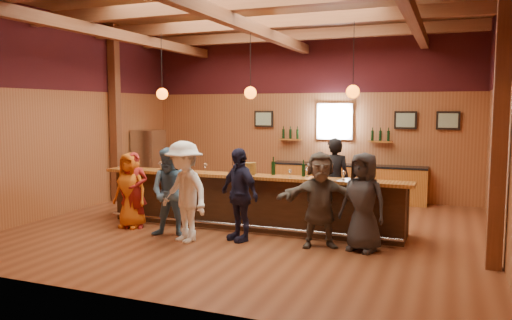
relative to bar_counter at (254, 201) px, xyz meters
The scene contains 27 objects.
room 2.69m from the bar_counter, 100.24° to the right, with size 9.04×9.00×4.52m.
bar_counter is the anchor object (origin of this frame).
back_bar_cabinet 3.76m from the bar_counter, 71.66° to the left, with size 4.00×0.52×0.95m.
window 4.17m from the bar_counter, 78.34° to the left, with size 0.95×0.09×0.95m.
framed_pictures 4.42m from the bar_counter, 66.46° to the left, with size 5.35×0.05×0.45m.
wine_shelves 3.97m from the bar_counter, 78.14° to the left, with size 3.00×0.18×0.30m.
pendant_lights 2.19m from the bar_counter, 96.37° to the right, with size 4.24×0.24×1.37m.
stainless_fridge 4.81m from the bar_counter, 149.24° to the left, with size 0.70×0.70×1.80m, color silver.
customer_orange 2.50m from the bar_counter, 157.43° to the right, with size 0.74×0.48×1.52m, color orange.
customer_redvest 2.42m from the bar_counter, 156.08° to the right, with size 0.56×0.37×1.53m, color maroon.
customer_denim 1.75m from the bar_counter, 131.52° to the right, with size 0.81×0.63×1.68m, color teal.
customer_white 1.73m from the bar_counter, 116.45° to the right, with size 1.18×0.68×1.82m, color white.
customer_navy 1.12m from the bar_counter, 83.10° to the right, with size 0.99×0.41×1.69m, color #1B1B36.
customer_brown 1.89m from the bar_counter, 30.55° to the right, with size 1.54×0.49×1.66m, color #574E45.
customer_dark 2.53m from the bar_counter, 21.39° to the right, with size 0.82×0.53×1.67m, color #2B2B2E.
bartender 1.78m from the bar_counter, 35.72° to the left, with size 0.65×0.43×1.79m, color black.
ice_bucket 0.77m from the bar_counter, 80.48° to the right, with size 0.22×0.22×0.24m, color brown.
bottle_a 0.88m from the bar_counter, 19.84° to the right, with size 0.08×0.08×0.35m.
bottle_b 1.31m from the bar_counter, ahead, with size 0.07×0.07×0.32m.
glass_a 2.72m from the bar_counter, behind, with size 0.09×0.09×0.19m.
glass_b 2.13m from the bar_counter, behind, with size 0.08×0.08×0.19m.
glass_c 1.82m from the bar_counter, behind, with size 0.08×0.08×0.19m.
glass_d 1.22m from the bar_counter, 158.84° to the right, with size 0.09×0.09×0.19m.
glass_e 0.83m from the bar_counter, 130.84° to the right, with size 0.09×0.09×0.19m.
glass_f 1.20m from the bar_counter, 24.45° to the right, with size 0.07×0.07×0.16m.
glass_g 1.38m from the bar_counter, 10.30° to the right, with size 0.09×0.09×0.19m.
glass_h 2.05m from the bar_counter, 10.91° to the right, with size 0.08×0.08×0.17m.
Camera 1 is at (3.69, -9.09, 2.41)m, focal length 35.00 mm.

